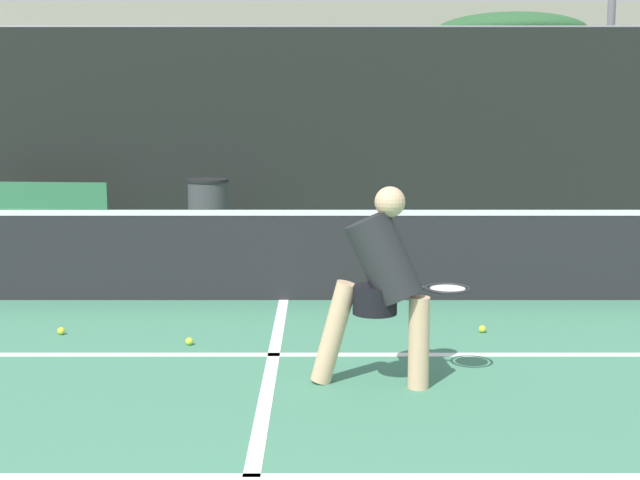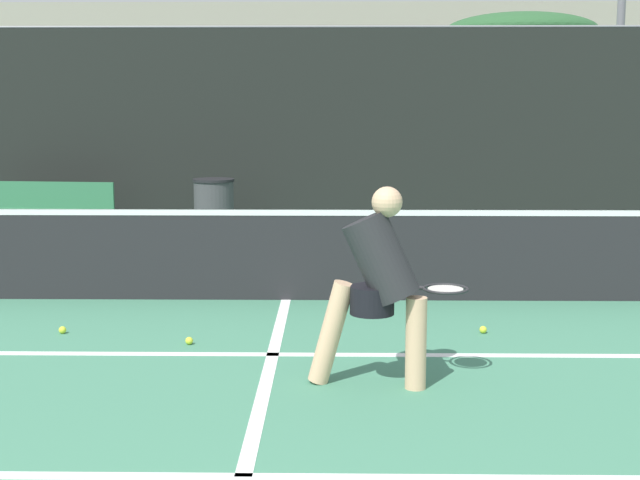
# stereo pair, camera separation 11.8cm
# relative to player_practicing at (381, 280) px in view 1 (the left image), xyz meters

# --- Properties ---
(court_baseline_near) EXTENTS (11.00, 0.10, 0.01)m
(court_baseline_near) POSITION_rel_player_practicing_xyz_m (-0.82, -1.61, -0.78)
(court_baseline_near) COLOR white
(court_baseline_near) RESTS_ON ground
(court_service_line) EXTENTS (8.25, 0.10, 0.01)m
(court_service_line) POSITION_rel_player_practicing_xyz_m (-0.82, 0.80, -0.78)
(court_service_line) COLOR white
(court_service_line) RESTS_ON ground
(court_center_mark) EXTENTS (0.10, 4.46, 0.01)m
(court_center_mark) POSITION_rel_player_practicing_xyz_m (-0.82, 0.61, -0.78)
(court_center_mark) COLOR white
(court_center_mark) RESTS_ON ground
(net) EXTENTS (11.09, 0.09, 1.07)m
(net) POSITION_rel_player_practicing_xyz_m (-0.82, 2.84, -0.27)
(net) COLOR slate
(net) RESTS_ON ground
(fence_back) EXTENTS (24.00, 0.06, 3.21)m
(fence_back) POSITION_rel_player_practicing_xyz_m (-0.82, 7.80, 0.82)
(fence_back) COLOR black
(fence_back) RESTS_ON ground
(player_practicing) EXTENTS (1.22, 0.56, 1.47)m
(player_practicing) POSITION_rel_player_practicing_xyz_m (0.00, 0.00, 0.00)
(player_practicing) COLOR #DBAD84
(player_practicing) RESTS_ON ground
(tennis_ball_scattered_0) EXTENTS (0.07, 0.07, 0.07)m
(tennis_ball_scattered_0) POSITION_rel_player_practicing_xyz_m (-2.75, 1.44, -0.75)
(tennis_ball_scattered_0) COLOR #D1E033
(tennis_ball_scattered_0) RESTS_ON ground
(tennis_ball_scattered_2) EXTENTS (0.07, 0.07, 0.07)m
(tennis_ball_scattered_2) POSITION_rel_player_practicing_xyz_m (1.02, 1.51, -0.75)
(tennis_ball_scattered_2) COLOR #D1E033
(tennis_ball_scattered_2) RESTS_ON ground
(tennis_ball_scattered_3) EXTENTS (0.07, 0.07, 0.07)m
(tennis_ball_scattered_3) POSITION_rel_player_practicing_xyz_m (-1.56, 1.09, -0.75)
(tennis_ball_scattered_3) COLOR #D1E033
(tennis_ball_scattered_3) RESTS_ON ground
(courtside_bench) EXTENTS (1.90, 0.56, 0.86)m
(courtside_bench) POSITION_rel_player_practicing_xyz_m (-4.56, 6.93, -0.31)
(courtside_bench) COLOR #33724C
(courtside_bench) RESTS_ON ground
(trash_bin) EXTENTS (0.61, 0.61, 0.94)m
(trash_bin) POSITION_rel_player_practicing_xyz_m (-2.08, 6.70, -0.31)
(trash_bin) COLOR #3F3F42
(trash_bin) RESTS_ON ground
(parked_car) EXTENTS (1.67, 4.18, 1.37)m
(parked_car) POSITION_rel_player_practicing_xyz_m (2.16, 10.14, -0.20)
(parked_car) COLOR silver
(parked_car) RESTS_ON ground
(tree_west) EXTENTS (3.81, 3.81, 4.27)m
(tree_west) POSITION_rel_player_practicing_xyz_m (4.38, 16.75, 2.99)
(tree_west) COLOR brown
(tree_west) RESTS_ON ground
(building_far) EXTENTS (36.00, 2.40, 5.25)m
(building_far) POSITION_rel_player_practicing_xyz_m (-0.82, 24.45, 1.84)
(building_far) COLOR gray
(building_far) RESTS_ON ground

